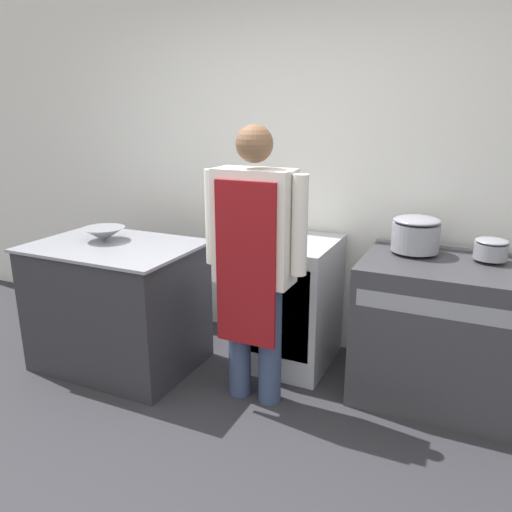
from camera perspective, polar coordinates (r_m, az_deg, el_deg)
The scene contains 9 objects.
ground_plane at distance 2.60m, azimuth -11.57°, elevation -26.36°, with size 14.00×14.00×0.00m, color #2D2D33.
wall_back at distance 3.68m, azimuth 5.58°, elevation 10.05°, with size 8.00×0.05×2.70m.
prep_counter at distance 3.63m, azimuth -15.46°, elevation -5.42°, with size 1.11×0.80×0.88m.
stove at distance 3.30m, azimuth 20.61°, elevation -8.13°, with size 1.02×0.72×0.90m.
fridge_unit at distance 3.54m, azimuth 3.80°, elevation -5.26°, with size 0.61×0.66×0.90m.
person_cook at distance 2.90m, azimuth -0.24°, elevation 0.40°, with size 0.64×0.24×1.68m.
mixing_bowl at distance 3.61m, azimuth -16.99°, elevation 2.42°, with size 0.29×0.29×0.09m.
stock_pot at distance 3.25m, azimuth 17.80°, elevation 2.47°, with size 0.29×0.29×0.22m.
sauce_pot at distance 3.25m, azimuth 25.27°, elevation 0.78°, with size 0.19×0.19×0.13m.
Camera 1 is at (1.20, -1.50, 1.75)m, focal length 35.00 mm.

